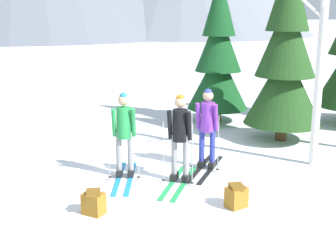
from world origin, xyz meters
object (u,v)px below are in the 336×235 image
skier_in_black (180,134)px  skier_in_purple (208,125)px  pine_tree_far (218,56)px  backpack_on_snow_beside (236,196)px  skier_in_green (124,132)px  backpack_on_snow_front (94,203)px  pine_tree_near (286,57)px  birch_tree_slender (320,59)px

skier_in_black → skier_in_purple: size_ratio=1.04×
pine_tree_far → backpack_on_snow_beside: size_ratio=10.51×
skier_in_green → backpack_on_snow_front: skier_in_green is taller
pine_tree_far → pine_tree_near: bearing=-63.9°
pine_tree_far → backpack_on_snow_beside: bearing=-102.0°
skier_in_purple → skier_in_green: bearing=-170.8°
birch_tree_slender → backpack_on_snow_beside: size_ratio=10.76×
pine_tree_far → skier_in_green: bearing=-125.4°
skier_in_black → backpack_on_snow_beside: skier_in_black is taller
skier_in_black → pine_tree_near: bearing=38.0°
skier_in_black → backpack_on_snow_beside: (0.68, -1.28, -0.73)m
pine_tree_far → skier_in_purple: bearing=-107.8°
skier_in_black → pine_tree_far: 4.94m
birch_tree_slender → backpack_on_snow_front: size_ratio=10.57×
skier_in_green → skier_in_black: skier_in_black is taller
pine_tree_far → birch_tree_slender: 4.08m
skier_in_black → skier_in_purple: skier_in_black is taller
skier_in_black → birch_tree_slender: bearing=9.8°
skier_in_green → pine_tree_near: size_ratio=0.40×
skier_in_purple → birch_tree_slender: size_ratio=0.40×
skier_in_black → pine_tree_near: pine_tree_near is taller
backpack_on_snow_beside → backpack_on_snow_front: bearing=177.4°
skier_in_green → pine_tree_far: bearing=54.6°
skier_in_green → skier_in_purple: 1.69m
skier_in_green → birch_tree_slender: size_ratio=0.42×
birch_tree_slender → backpack_on_snow_beside: 3.45m
skier_in_purple → backpack_on_snow_beside: (0.01, -1.92, -0.71)m
pine_tree_near → backpack_on_snow_beside: 4.63m
backpack_on_snow_front → skier_in_green: bearing=69.4°
skier_in_purple → pine_tree_near: size_ratio=0.37×
pine_tree_near → pine_tree_far: (-1.05, 2.14, -0.16)m
birch_tree_slender → pine_tree_near: bearing=87.9°
birch_tree_slender → backpack_on_snow_front: birch_tree_slender is taller
pine_tree_far → backpack_on_snow_front: 6.84m
skier_in_black → skier_in_purple: bearing=43.6°
skier_in_black → pine_tree_far: size_ratio=0.42×
pine_tree_far → birch_tree_slender: (0.98, -3.95, 0.28)m
skier_in_green → pine_tree_near: (3.95, 1.94, 1.17)m
skier_in_purple → pine_tree_far: size_ratio=0.41×
skier_in_black → backpack_on_snow_front: 2.10m
pine_tree_far → backpack_on_snow_beside: 6.10m
pine_tree_near → skier_in_purple: bearing=-143.8°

